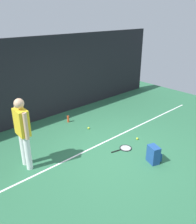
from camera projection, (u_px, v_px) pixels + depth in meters
ground_plane at (108, 151)px, 6.08m from camera, size 12.00×12.00×0.00m
back_fence at (45, 79)px, 7.59m from camera, size 10.00×0.10×2.70m
court_line at (98, 145)px, 6.37m from camera, size 9.00×0.05×0.00m
tennis_player at (23, 130)px, 5.13m from camera, size 0.24×0.53×1.70m
tennis_racket at (125, 148)px, 6.21m from camera, size 0.64×0.39×0.03m
backpack at (154, 155)px, 5.58m from camera, size 0.35×0.35×0.44m
tennis_ball_near_player at (137, 139)px, 6.64m from camera, size 0.07×0.07×0.07m
tennis_ball_mid_court at (89, 128)px, 7.24m from camera, size 0.07×0.07×0.07m
water_bottle at (68, 119)px, 7.67m from camera, size 0.07×0.07×0.22m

